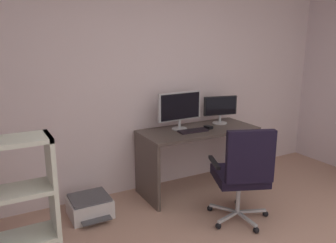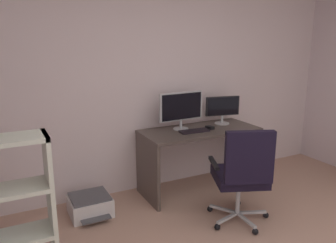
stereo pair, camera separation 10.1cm
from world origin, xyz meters
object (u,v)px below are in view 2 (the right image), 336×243
object	(u,v)px
monitor_secondary	(223,108)
keyboard	(194,131)
desk	(200,146)
printer	(90,205)
monitor_main	(181,108)
computer_mouse	(210,128)
office_chair	(243,172)

from	to	relation	value
monitor_secondary	keyboard	bearing A→B (deg)	-161.70
desk	monitor_secondary	bearing A→B (deg)	13.99
printer	monitor_secondary	bearing A→B (deg)	3.60
monitor_main	computer_mouse	xyz separation A→B (m)	(0.31, -0.14, -0.24)
keyboard	office_chair	distance (m)	0.84
keyboard	office_chair	size ratio (longest dim) A/B	0.34
office_chair	computer_mouse	bearing A→B (deg)	77.81
monitor_secondary	printer	size ratio (longest dim) A/B	0.92
desk	computer_mouse	size ratio (longest dim) A/B	13.83
keyboard	monitor_secondary	bearing A→B (deg)	21.54
monitor_secondary	printer	world-z (taller)	monitor_secondary
keyboard	printer	xyz separation A→B (m)	(-1.21, 0.06, -0.66)
printer	office_chair	bearing A→B (deg)	-34.46
desk	computer_mouse	distance (m)	0.25
monitor_main	office_chair	world-z (taller)	monitor_main
desk	keyboard	distance (m)	0.26
office_chair	keyboard	bearing A→B (deg)	93.49
monitor_secondary	printer	bearing A→B (deg)	-176.40
desk	office_chair	world-z (taller)	office_chair
computer_mouse	monitor_secondary	bearing A→B (deg)	17.74
computer_mouse	office_chair	size ratio (longest dim) A/B	0.10
monitor_main	keyboard	distance (m)	0.31
monitor_secondary	keyboard	size ratio (longest dim) A/B	1.26
desk	computer_mouse	xyz separation A→B (m)	(0.11, -0.05, 0.22)
desk	keyboard	xyz separation A→B (m)	(-0.12, -0.07, 0.22)
monitor_main	printer	bearing A→B (deg)	-174.56
desk	monitor_main	bearing A→B (deg)	154.70
monitor_main	computer_mouse	size ratio (longest dim) A/B	5.59
monitor_secondary	keyboard	xyz separation A→B (m)	(-0.50, -0.17, -0.19)
monitor_main	monitor_secondary	xyz separation A→B (m)	(0.58, 0.00, -0.06)
desk	monitor_secondary	world-z (taller)	monitor_secondary
desk	keyboard	world-z (taller)	keyboard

